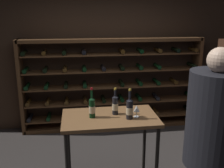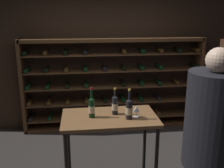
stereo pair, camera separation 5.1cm
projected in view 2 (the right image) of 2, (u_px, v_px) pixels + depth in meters
The scene contains 8 objects.
back_wall at pixel (104, 49), 4.87m from camera, with size 5.74×0.10×3.00m, color #3D2B1E.
wine_rack at pixel (112, 85), 4.86m from camera, with size 3.35×0.32×1.71m.
tasting_table at pixel (110, 125), 3.13m from camera, with size 1.14×0.66×0.96m.
person_guest_plum_blouse at pixel (210, 142), 2.33m from camera, with size 0.47×0.47×1.89m.
wine_bottle_black_capsule at pixel (115, 105), 3.13m from camera, with size 0.07×0.07×0.33m.
wine_bottle_green_slim at pixel (92, 107), 3.04m from camera, with size 0.07×0.07×0.37m.
wine_bottle_amber_reserve at pixel (129, 109), 2.99m from camera, with size 0.08×0.08×0.36m.
wine_glass_stemmed_center at pixel (136, 109), 3.05m from camera, with size 0.07×0.07×0.14m.
Camera 2 is at (-0.45, -2.92, 2.16)m, focal length 41.52 mm.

